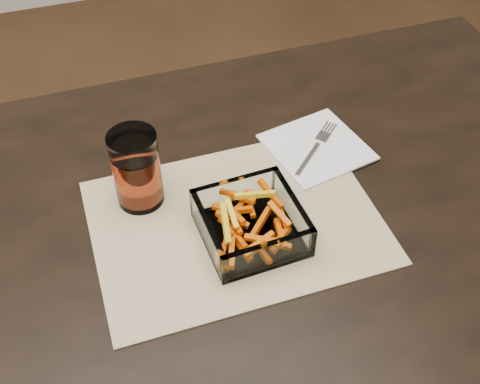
% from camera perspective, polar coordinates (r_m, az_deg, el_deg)
% --- Properties ---
extents(dining_table, '(1.60, 0.90, 0.75)m').
position_cam_1_polar(dining_table, '(1.01, -5.62, -7.94)').
color(dining_table, black).
rests_on(dining_table, ground).
extents(placemat, '(0.45, 0.33, 0.00)m').
position_cam_1_polar(placemat, '(0.96, -0.42, -2.82)').
color(placemat, '#C6B482').
rests_on(placemat, dining_table).
extents(glass_bowl, '(0.15, 0.15, 0.06)m').
position_cam_1_polar(glass_bowl, '(0.92, 1.05, -3.12)').
color(glass_bowl, white).
rests_on(glass_bowl, placemat).
extents(tumbler, '(0.08, 0.08, 0.13)m').
position_cam_1_polar(tumbler, '(0.96, -9.75, 1.95)').
color(tumbler, white).
rests_on(tumbler, placemat).
extents(napkin, '(0.19, 0.19, 0.00)m').
position_cam_1_polar(napkin, '(1.09, 7.30, 4.26)').
color(napkin, white).
rests_on(napkin, placemat).
extents(fork, '(0.13, 0.12, 0.00)m').
position_cam_1_polar(fork, '(1.09, 7.27, 4.33)').
color(fork, silver).
rests_on(fork, napkin).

